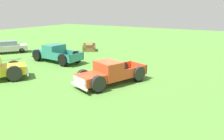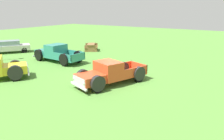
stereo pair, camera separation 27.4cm
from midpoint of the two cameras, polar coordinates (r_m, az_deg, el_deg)
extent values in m
plane|color=#548C38|center=(15.58, 1.03, -2.24)|extent=(80.00, 80.00, 0.00)
cube|color=#D14723|center=(13.54, -5.02, -2.20)|extent=(1.89, 1.90, 0.54)
cube|color=silver|center=(13.17, -7.79, -2.80)|extent=(0.51, 1.28, 0.45)
sphere|color=silver|center=(12.68, -6.36, -3.35)|extent=(0.20, 0.20, 0.20)
sphere|color=silver|center=(13.67, -8.97, -2.05)|extent=(0.20, 0.20, 0.20)
cube|color=#D14723|center=(14.21, -0.39, -0.05)|extent=(1.75, 1.97, 1.13)
cube|color=#8C9EA8|center=(13.80, -2.37, 0.53)|extent=(0.52, 1.35, 0.50)
cube|color=#D14723|center=(15.38, 4.57, -0.88)|extent=(2.49, 2.24, 0.10)
cube|color=#D14723|center=(14.74, 6.62, -0.37)|extent=(1.96, 0.77, 0.54)
cube|color=#D14723|center=(15.85, 2.71, 0.85)|extent=(1.96, 0.77, 0.54)
cube|color=#D14723|center=(15.95, 7.24, 0.83)|extent=(0.63, 1.57, 0.54)
cylinder|color=black|center=(12.98, -3.02, -4.22)|extent=(0.77, 0.46, 0.75)
cylinder|color=#B7B7BC|center=(12.97, -3.00, -4.23)|extent=(0.36, 0.32, 0.30)
cylinder|color=black|center=(12.91, -3.03, -3.44)|extent=(0.98, 0.58, 0.94)
cylinder|color=black|center=(14.29, -6.78, -2.43)|extent=(0.77, 0.46, 0.75)
cylinder|color=#B7B7BC|center=(14.30, -6.80, -2.42)|extent=(0.36, 0.32, 0.30)
cylinder|color=black|center=(14.24, -6.81, -1.71)|extent=(0.98, 0.58, 0.94)
cylinder|color=black|center=(14.98, 7.37, -1.60)|extent=(0.77, 0.46, 0.75)
cylinder|color=#B7B7BC|center=(14.98, 7.40, -1.61)|extent=(0.36, 0.32, 0.30)
cylinder|color=black|center=(14.93, 7.39, -0.91)|extent=(0.98, 0.58, 0.94)
cylinder|color=black|center=(16.14, 3.26, -0.25)|extent=(0.77, 0.46, 0.75)
cylinder|color=#B7B7BC|center=(16.14, 3.23, -0.24)|extent=(0.36, 0.32, 0.30)
cylinder|color=black|center=(16.09, 3.27, 0.40)|extent=(0.98, 0.58, 0.94)
cube|color=silver|center=(13.25, -7.88, -4.09)|extent=(0.70, 1.72, 0.12)
cube|color=yellow|center=(17.01, -22.93, 0.39)|extent=(2.14, 2.15, 0.56)
cube|color=silver|center=(17.01, -20.29, 0.66)|extent=(0.85, 1.18, 0.47)
sphere|color=silver|center=(17.61, -20.46, 1.21)|extent=(0.20, 0.20, 0.20)
sphere|color=silver|center=(16.40, -20.27, 0.23)|extent=(0.20, 0.20, 0.20)
cube|color=#8C9EA8|center=(16.92, -25.84, 1.95)|extent=(0.88, 1.23, 0.52)
cylinder|color=black|center=(17.91, -22.84, 0.18)|extent=(0.76, 0.63, 0.78)
cylinder|color=#B7B7BC|center=(17.92, -22.84, 0.19)|extent=(0.39, 0.38, 0.31)
cylinder|color=black|center=(17.87, -22.91, 0.79)|extent=(0.97, 0.80, 0.98)
cylinder|color=black|center=(16.26, -22.82, -1.30)|extent=(0.76, 0.63, 0.78)
cylinder|color=#B7B7BC|center=(16.25, -22.81, -1.31)|extent=(0.39, 0.38, 0.31)
cylinder|color=black|center=(16.20, -22.89, -0.63)|extent=(0.97, 0.80, 0.98)
cube|color=silver|center=(17.09, -20.06, -0.37)|extent=(1.15, 1.58, 0.12)
cube|color=#2D8475|center=(22.23, -16.01, 4.33)|extent=(1.63, 1.61, 0.56)
cube|color=silver|center=(22.85, -17.22, 4.52)|extent=(1.39, 0.14, 0.47)
sphere|color=silver|center=(22.47, -18.45, 4.32)|extent=(0.20, 0.20, 0.20)
sphere|color=silver|center=(23.19, -15.99, 4.85)|extent=(0.20, 0.20, 0.20)
cube|color=#2D8475|center=(21.09, -13.66, 4.75)|extent=(1.77, 1.42, 1.17)
cube|color=#8C9EA8|center=(21.52, -14.79, 5.58)|extent=(1.47, 0.13, 0.51)
cube|color=#2D8475|center=(19.93, -10.33, 2.77)|extent=(1.82, 2.23, 0.10)
cube|color=#2D8475|center=(19.33, -12.11, 3.28)|extent=(0.21, 2.13, 0.56)
cube|color=#2D8475|center=(20.41, -8.74, 4.09)|extent=(0.21, 2.13, 0.56)
cube|color=#2D8475|center=(19.14, -8.25, 3.35)|extent=(1.70, 0.18, 0.56)
cylinder|color=black|center=(21.79, -17.71, 3.22)|extent=(0.27, 0.78, 0.77)
cylinder|color=#B7B7BC|center=(21.78, -17.73, 3.22)|extent=(0.26, 0.32, 0.31)
cylinder|color=black|center=(21.75, -17.75, 3.73)|extent=(0.34, 0.99, 0.97)
cylinder|color=black|center=(22.81, -14.28, 4.01)|extent=(0.27, 0.78, 0.77)
cylinder|color=#B7B7BC|center=(22.81, -14.26, 4.01)|extent=(0.26, 0.32, 0.31)
cylinder|color=black|center=(22.77, -14.31, 4.49)|extent=(0.34, 0.99, 0.97)
cylinder|color=black|center=(19.20, -11.63, 2.06)|extent=(0.27, 0.78, 0.77)
cylinder|color=#B7B7BC|center=(19.19, -11.65, 2.05)|extent=(0.26, 0.32, 0.31)
cylinder|color=black|center=(19.15, -11.66, 2.62)|extent=(0.34, 0.99, 0.97)
cylinder|color=black|center=(20.35, -8.10, 2.98)|extent=(0.27, 0.78, 0.77)
cylinder|color=#B7B7BC|center=(20.35, -8.08, 2.98)|extent=(0.26, 0.32, 0.31)
cylinder|color=black|center=(20.31, -8.12, 3.52)|extent=(0.34, 0.99, 0.97)
cube|color=silver|center=(22.94, -17.22, 3.76)|extent=(1.85, 0.21, 0.12)
cube|color=silver|center=(26.91, -24.08, 5.22)|extent=(4.20, 3.58, 0.54)
cube|color=#7F939E|center=(26.84, -24.49, 6.27)|extent=(2.61, 2.38, 0.50)
cylinder|color=black|center=(27.67, -21.22, 5.20)|extent=(0.58, 0.47, 0.58)
cylinder|color=black|center=(26.25, -21.08, 4.70)|extent=(0.58, 0.47, 0.58)
cube|color=olive|center=(25.89, -5.00, 6.58)|extent=(1.93, 1.68, 0.06)
cube|color=olive|center=(25.98, -6.32, 5.90)|extent=(1.64, 1.26, 0.05)
cube|color=olive|center=(25.92, -3.66, 5.94)|extent=(1.64, 1.26, 0.05)
cube|color=olive|center=(26.74, -4.91, 6.05)|extent=(0.87, 1.19, 0.75)
cube|color=olive|center=(25.17, -5.07, 5.45)|extent=(0.87, 1.19, 0.75)
camera|label=1|loc=(0.14, -89.46, 0.15)|focal=36.04mm
camera|label=2|loc=(0.14, 90.54, -0.15)|focal=36.04mm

